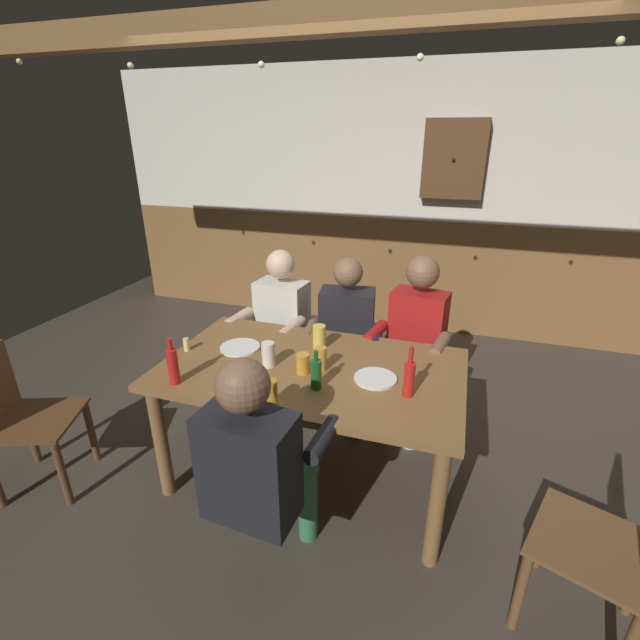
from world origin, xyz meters
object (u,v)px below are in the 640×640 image
bottle_0 (316,374)px  pint_glass_4 (268,354)px  plate_0 (240,347)px  wall_dart_cabinet (454,159)px  person_3 (258,463)px  pint_glass_0 (303,364)px  dining_table (311,382)px  pint_glass_1 (271,393)px  table_candle (186,345)px  pint_glass_2 (319,337)px  person_2 (414,337)px  person_0 (278,322)px  plate_1 (375,378)px  chair_empty_near_right (618,552)px  pint_glass_3 (321,359)px  person_1 (345,333)px  chair_empty_near_left (20,417)px  bottle_1 (409,378)px  bottle_2 (173,365)px

bottle_0 → pint_glass_4: bottle_0 is taller
plate_0 → wall_dart_cabinet: (1.06, 2.34, 0.98)m
person_3 → pint_glass_0: bearing=96.6°
dining_table → pint_glass_1: bearing=-97.3°
table_candle → pint_glass_1: size_ratio=0.58×
pint_glass_2 → plate_0: bearing=-161.3°
bottle_0 → person_2: bearing=67.2°
person_0 → plate_1: (0.89, -0.77, 0.10)m
chair_empty_near_right → wall_dart_cabinet: 3.36m
pint_glass_0 → pint_glass_1: size_ratio=0.83×
person_2 → table_candle: person_2 is taller
pint_glass_0 → pint_glass_3: bearing=37.4°
person_1 → chair_empty_near_right: person_1 is taller
person_0 → pint_glass_1: (0.46, -1.16, 0.16)m
plate_0 → pint_glass_3: pint_glass_3 is taller
table_candle → plate_0: table_candle is taller
bottle_0 → pint_glass_4: size_ratio=1.51×
chair_empty_near_left → wall_dart_cabinet: size_ratio=1.26×
person_1 → table_candle: (-0.79, -0.77, 0.15)m
person_3 → plate_0: size_ratio=4.97×
plate_0 → plate_1: (0.86, -0.11, 0.00)m
pint_glass_3 → bottle_1: bearing=-12.7°
person_2 → bottle_0: bearing=77.0°
dining_table → person_2: (0.50, 0.73, 0.03)m
dining_table → bottle_2: 0.77m
person_0 → bottle_0: bearing=129.0°
person_2 → chair_empty_near_left: 2.47m
pint_glass_4 → person_0: bearing=109.5°
person_0 → plate_1: size_ratio=5.27×
bottle_1 → pint_glass_2: bearing=148.0°
pint_glass_1 → pint_glass_3: same height
table_candle → plate_0: bearing=22.9°
dining_table → pint_glass_1: size_ratio=12.16×
person_1 → bottle_1: bearing=114.2°
table_candle → pint_glass_1: pint_glass_1 is taller
person_0 → pint_glass_2: (0.49, -0.50, 0.17)m
pint_glass_3 → pint_glass_4: size_ratio=0.97×
plate_1 → pint_glass_3: 0.32m
plate_0 → chair_empty_near_right: bearing=-17.9°
dining_table → person_3: bearing=-89.6°
person_1 → pint_glass_3: size_ratio=8.56×
person_0 → pint_glass_2: bearing=140.2°
person_0 → person_2: size_ratio=0.97×
person_0 → pint_glass_4: person_0 is taller
pint_glass_1 → chair_empty_near_right: bearing=-4.6°
person_2 → bottle_1: (0.06, -0.86, 0.18)m
plate_0 → pint_glass_3: (0.55, -0.10, 0.06)m
person_2 → chair_empty_near_right: size_ratio=1.42×
person_3 → plate_0: person_3 is taller
bottle_1 → pint_glass_4: 0.79m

